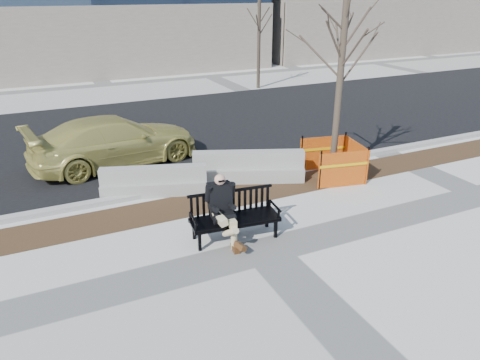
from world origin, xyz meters
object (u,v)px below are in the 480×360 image
object	(u,v)px
seated_man	(222,239)
bench	(235,238)
sedan	(118,164)
jersey_barrier_left	(155,194)
jersey_barrier_right	(248,181)
tree_fence	(332,177)

from	to	relation	value
seated_man	bench	bearing A→B (deg)	-11.01
sedan	bench	bearing A→B (deg)	-175.28
jersey_barrier_left	jersey_barrier_right	bearing A→B (deg)	13.00
sedan	seated_man	bearing A→B (deg)	-177.65
seated_man	jersey_barrier_left	world-z (taller)	seated_man
seated_man	jersey_barrier_left	xyz separation A→B (m)	(-0.69, 2.79, 0.00)
seated_man	jersey_barrier_right	bearing A→B (deg)	60.30
jersey_barrier_right	bench	bearing A→B (deg)	-99.13
bench	seated_man	distance (m)	0.27
tree_fence	jersey_barrier_left	xyz separation A→B (m)	(-4.77, 0.99, 0.00)
bench	seated_man	world-z (taller)	seated_man
bench	jersey_barrier_right	xyz separation A→B (m)	(1.61, 2.65, 0.00)
seated_man	tree_fence	world-z (taller)	tree_fence
jersey_barrier_left	jersey_barrier_right	distance (m)	2.56
seated_man	jersey_barrier_right	size ratio (longest dim) A/B	0.48
bench	jersey_barrier_right	bearing A→B (deg)	64.98
seated_man	sedan	size ratio (longest dim) A/B	0.29
bench	jersey_barrier_left	size ratio (longest dim) A/B	0.71
bench	sedan	bearing A→B (deg)	110.41
jersey_barrier_left	seated_man	bearing A→B (deg)	-58.20
seated_man	jersey_barrier_right	world-z (taller)	seated_man
jersey_barrier_left	jersey_barrier_right	world-z (taller)	jersey_barrier_right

